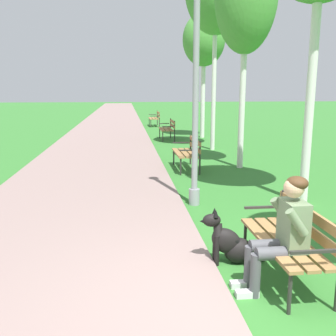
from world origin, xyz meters
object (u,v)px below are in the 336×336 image
(person_seated_on_near_bench, at_px, (283,230))
(dog_black, at_px, (230,243))
(park_bench_mid, at_px, (188,150))
(park_bench_far, at_px, (168,128))
(park_bench_furthest, at_px, (155,117))
(lamp_post_near, at_px, (196,87))
(birch_tree_fifth, at_px, (204,40))
(park_bench_near, at_px, (291,236))

(person_seated_on_near_bench, relative_size, dog_black, 1.50)
(park_bench_mid, relative_size, park_bench_far, 1.00)
(person_seated_on_near_bench, distance_m, dog_black, 0.89)
(park_bench_far, xyz_separation_m, person_seated_on_near_bench, (-0.20, -12.43, 0.17))
(park_bench_furthest, xyz_separation_m, lamp_post_near, (-0.49, -15.31, 1.64))
(birch_tree_fifth, bearing_deg, lamp_post_near, -102.23)
(dog_black, distance_m, lamp_post_near, 3.11)
(park_bench_near, relative_size, park_bench_far, 1.00)
(park_bench_near, height_order, birch_tree_fifth, birch_tree_fifth)
(park_bench_furthest, relative_size, lamp_post_near, 0.36)
(park_bench_mid, bearing_deg, birch_tree_fifth, 75.51)
(park_bench_furthest, bearing_deg, person_seated_on_near_bench, -90.41)
(lamp_post_near, height_order, birch_tree_fifth, birch_tree_fifth)
(park_bench_near, bearing_deg, lamp_post_near, 100.89)
(birch_tree_fifth, bearing_deg, park_bench_mid, -104.49)
(park_bench_furthest, bearing_deg, lamp_post_near, -91.83)
(lamp_post_near, bearing_deg, dog_black, -89.98)
(park_bench_near, relative_size, birch_tree_fifth, 0.29)
(person_seated_on_near_bench, height_order, birch_tree_fifth, birch_tree_fifth)
(park_bench_furthest, height_order, dog_black, park_bench_furthest)
(park_bench_mid, xyz_separation_m, park_bench_furthest, (0.09, 12.15, 0.00))
(park_bench_near, xyz_separation_m, park_bench_far, (-0.01, 12.18, 0.00))
(dog_black, bearing_deg, park_bench_far, 87.28)
(park_bench_mid, distance_m, person_seated_on_near_bench, 6.34)
(person_seated_on_near_bench, bearing_deg, park_bench_far, 89.07)
(park_bench_far, distance_m, lamp_post_near, 9.41)
(birch_tree_fifth, bearing_deg, park_bench_far, -158.31)
(dog_black, height_order, lamp_post_near, lamp_post_near)
(park_bench_near, distance_m, dog_black, 0.77)
(park_bench_near, distance_m, park_bench_furthest, 18.24)
(park_bench_far, distance_m, park_bench_furthest, 6.06)
(park_bench_furthest, xyz_separation_m, birch_tree_fifth, (1.65, -5.43, 3.60))
(park_bench_near, distance_m, park_bench_mid, 6.09)
(dog_black, xyz_separation_m, lamp_post_near, (-0.00, 2.47, 1.89))
(person_seated_on_near_bench, xyz_separation_m, dog_black, (-0.36, 0.70, -0.42))
(person_seated_on_near_bench, relative_size, lamp_post_near, 0.30)
(park_bench_near, relative_size, park_bench_furthest, 1.00)
(park_bench_furthest, bearing_deg, birch_tree_fifth, -73.06)
(person_seated_on_near_bench, bearing_deg, park_bench_mid, 89.57)
(park_bench_mid, xyz_separation_m, person_seated_on_near_bench, (-0.05, -6.33, 0.17))
(park_bench_near, relative_size, person_seated_on_near_bench, 1.20)
(park_bench_mid, height_order, dog_black, park_bench_mid)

